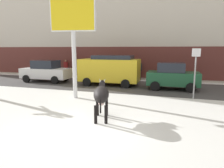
# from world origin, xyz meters

# --- Properties ---
(ground_plane) EXTENTS (120.00, 120.00, 0.00)m
(ground_plane) POSITION_xyz_m (0.00, 0.00, 0.00)
(ground_plane) COLOR white
(road_strip) EXTENTS (60.00, 5.60, 0.01)m
(road_strip) POSITION_xyz_m (0.00, 8.56, 0.00)
(road_strip) COLOR #423F3F
(road_strip) RESTS_ON ground
(building_facade) EXTENTS (44.00, 6.10, 13.00)m
(building_facade) POSITION_xyz_m (0.00, 15.22, 6.48)
(building_facade) COLOR beige
(building_facade) RESTS_ON ground
(cow_black) EXTENTS (0.99, 1.93, 1.54)m
(cow_black) POSITION_xyz_m (0.35, 1.05, 0.99)
(cow_black) COLOR black
(cow_black) RESTS_ON ground
(billboard) EXTENTS (2.52, 0.63, 5.56)m
(billboard) POSITION_xyz_m (-2.37, 4.01, 4.31)
(billboard) COLOR silver
(billboard) RESTS_ON ground
(car_white_sedan) EXTENTS (4.24, 2.05, 1.84)m
(car_white_sedan) POSITION_xyz_m (-7.54, 8.65, 0.91)
(car_white_sedan) COLOR white
(car_white_sedan) RESTS_ON ground
(car_yellow_van) EXTENTS (4.64, 2.19, 2.32)m
(car_yellow_van) POSITION_xyz_m (-1.78, 8.66, 1.24)
(car_yellow_van) COLOR gold
(car_yellow_van) RESTS_ON ground
(car_darkgreen_hatchback) EXTENTS (3.53, 1.98, 1.86)m
(car_darkgreen_hatchback) POSITION_xyz_m (2.92, 8.31, 0.93)
(car_darkgreen_hatchback) COLOR #194C2D
(car_darkgreen_hatchback) RESTS_ON ground
(pedestrian_near_billboard) EXTENTS (0.36, 0.24, 1.73)m
(pedestrian_near_billboard) POSITION_xyz_m (-6.01, 11.95, 0.88)
(pedestrian_near_billboard) COLOR #282833
(pedestrian_near_billboard) RESTS_ON ground
(pedestrian_by_cars) EXTENTS (0.36, 0.24, 1.73)m
(pedestrian_by_cars) POSITION_xyz_m (-7.53, 11.95, 0.88)
(pedestrian_by_cars) COLOR #282833
(pedestrian_by_cars) RESTS_ON ground
(pedestrian_far_left) EXTENTS (0.36, 0.24, 1.73)m
(pedestrian_far_left) POSITION_xyz_m (0.02, 11.95, 0.88)
(pedestrian_far_left) COLOR #282833
(pedestrian_far_left) RESTS_ON ground
(street_sign) EXTENTS (0.44, 0.08, 2.82)m
(street_sign) POSITION_xyz_m (4.14, 5.63, 1.67)
(street_sign) COLOR gray
(street_sign) RESTS_ON ground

